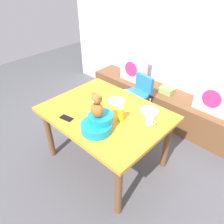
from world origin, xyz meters
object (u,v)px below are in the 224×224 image
at_px(pillow_floral_left, 134,68).
at_px(dinner_plate_near, 116,101).
at_px(pillow_floral_right, 214,97).
at_px(highchair, 137,95).
at_px(dinner_plate_far, 149,111).
at_px(infant_seat_teal, 98,124).
at_px(teddy_bear, 97,106).
at_px(ketchup_bottle, 121,113).
at_px(book_stack, 167,90).
at_px(coffee_mug, 149,120).
at_px(cell_phone, 66,118).
at_px(dining_table, 106,119).

xyz_separation_m(pillow_floral_left, dinner_plate_near, (0.53, -1.00, 0.07)).
xyz_separation_m(pillow_floral_right, highchair, (-0.88, -0.42, -0.16)).
distance_m(pillow_floral_right, dinner_plate_near, 1.25).
relative_size(pillow_floral_right, dinner_plate_far, 2.20).
xyz_separation_m(pillow_floral_right, infant_seat_teal, (-0.54, -1.50, 0.13)).
bearing_deg(teddy_bear, pillow_floral_right, 70.27).
bearing_deg(ketchup_bottle, highchair, 116.20).
bearing_deg(dinner_plate_far, book_stack, 108.66).
relative_size(coffee_mug, cell_phone, 0.83).
xyz_separation_m(dining_table, highchair, (-0.19, 0.82, -0.12)).
bearing_deg(infant_seat_teal, pillow_floral_right, 70.26).
relative_size(highchair, dinner_plate_near, 3.95).
distance_m(pillow_floral_right, coffee_mug, 1.11).
relative_size(book_stack, dinner_plate_far, 1.00).
xyz_separation_m(ketchup_bottle, dinner_plate_far, (0.12, 0.33, -0.08)).
distance_m(pillow_floral_right, dining_table, 1.42).
xyz_separation_m(dining_table, coffee_mug, (0.46, 0.15, 0.14)).
bearing_deg(coffee_mug, dinner_plate_far, 124.02).
distance_m(highchair, teddy_bear, 1.24).
relative_size(dining_table, highchair, 1.68).
distance_m(pillow_floral_right, infant_seat_teal, 1.60).
distance_m(ketchup_bottle, dinner_plate_far, 0.36).
xyz_separation_m(ketchup_bottle, coffee_mug, (0.25, 0.14, -0.04)).
xyz_separation_m(teddy_bear, cell_phone, (-0.37, -0.10, -0.27)).
distance_m(ketchup_bottle, cell_phone, 0.57).
height_order(teddy_bear, coffee_mug, teddy_bear).
xyz_separation_m(dining_table, cell_phone, (-0.22, -0.36, 0.10)).
xyz_separation_m(dining_table, teddy_bear, (0.16, -0.26, 0.37)).
distance_m(dining_table, dinner_plate_near, 0.26).
bearing_deg(coffee_mug, pillow_floral_left, 134.26).
height_order(dining_table, highchair, highchair).
distance_m(ketchup_bottle, coffee_mug, 0.29).
xyz_separation_m(highchair, infant_seat_teal, (0.35, -1.08, 0.29)).
bearing_deg(dining_table, pillow_floral_left, 115.70).
bearing_deg(coffee_mug, ketchup_bottle, -150.81).
bearing_deg(coffee_mug, infant_seat_teal, -126.75).
distance_m(pillow_floral_right, cell_phone, 1.84).
distance_m(highchair, ketchup_bottle, 0.95).
height_order(book_stack, ketchup_bottle, ketchup_bottle).
distance_m(highchair, dinner_plate_far, 0.74).
xyz_separation_m(pillow_floral_right, teddy_bear, (-0.54, -1.50, 0.34)).
distance_m(dining_table, teddy_bear, 0.48).
xyz_separation_m(teddy_bear, dinner_plate_near, (-0.22, 0.50, -0.27)).
relative_size(pillow_floral_left, highchair, 0.56).
xyz_separation_m(dinner_plate_near, cell_phone, (-0.16, -0.60, -0.00)).
bearing_deg(cell_phone, infant_seat_teal, -86.69).
relative_size(pillow_floral_left, pillow_floral_right, 1.00).
relative_size(pillow_floral_left, cell_phone, 3.06).
height_order(highchair, coffee_mug, coffee_mug).
height_order(dinner_plate_near, dinner_plate_far, same).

